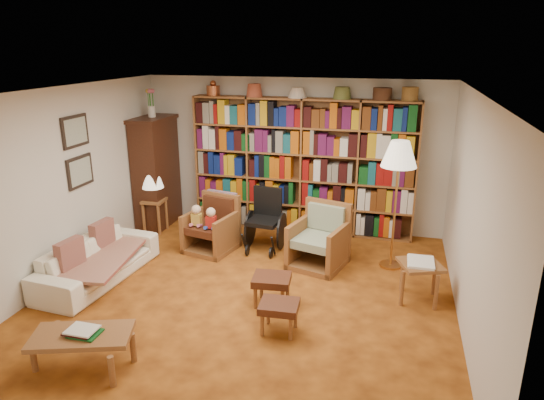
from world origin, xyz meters
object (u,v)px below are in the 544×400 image
(armchair_sage, at_px, (319,241))
(footstool_a, at_px, (272,282))
(footstool_b, at_px, (279,308))
(side_table_lamp, at_px, (155,209))
(floor_lamp, at_px, (399,159))
(armchair_leather, at_px, (213,227))
(coffee_table, at_px, (82,338))
(wheelchair, at_px, (266,221))
(side_table_papers, at_px, (420,269))
(sofa, at_px, (98,261))

(armchair_sage, height_order, footstool_a, armchair_sage)
(footstool_a, bearing_deg, footstool_b, -67.41)
(side_table_lamp, bearing_deg, floor_lamp, -5.99)
(armchair_leather, distance_m, coffee_table, 3.03)
(wheelchair, bearing_deg, coffee_table, -105.91)
(wheelchair, distance_m, side_table_papers, 2.49)
(sofa, distance_m, armchair_leather, 1.75)
(sofa, height_order, coffee_table, sofa)
(floor_lamp, bearing_deg, side_table_lamp, 174.01)
(armchair_sage, xyz_separation_m, side_table_papers, (1.35, -0.74, 0.08))
(armchair_sage, distance_m, footstool_a, 1.36)
(side_table_lamp, xyz_separation_m, coffee_table, (1.04, -3.46, -0.07))
(armchair_sage, distance_m, side_table_papers, 1.54)
(wheelchair, relative_size, footstool_b, 2.14)
(armchair_leather, bearing_deg, sofa, -128.87)
(footstool_a, bearing_deg, wheelchair, 107.71)
(wheelchair, bearing_deg, side_table_lamp, 174.35)
(armchair_sage, height_order, side_table_papers, armchair_sage)
(armchair_sage, distance_m, floor_lamp, 1.58)
(sofa, relative_size, footstool_a, 3.83)
(side_table_lamp, relative_size, footstool_b, 1.26)
(wheelchair, height_order, floor_lamp, floor_lamp)
(side_table_lamp, relative_size, floor_lamp, 0.31)
(footstool_b, relative_size, coffee_table, 0.42)
(sofa, bearing_deg, footstool_b, -98.38)
(armchair_leather, xyz_separation_m, footstool_b, (1.53, -1.97, -0.06))
(armchair_sage, distance_m, wheelchair, 0.96)
(armchair_sage, height_order, floor_lamp, floor_lamp)
(armchair_sage, relative_size, coffee_table, 0.87)
(side_table_lamp, bearing_deg, wheelchair, -5.65)
(sofa, distance_m, armchair_sage, 3.03)
(wheelchair, xyz_separation_m, side_table_papers, (2.24, -1.10, -0.01))
(side_table_lamp, height_order, footstool_b, side_table_lamp)
(footstool_b, height_order, coffee_table, coffee_table)
(sofa, distance_m, footstool_a, 2.40)
(side_table_papers, distance_m, footstool_b, 1.85)
(sofa, distance_m, footstool_b, 2.69)
(wheelchair, bearing_deg, armchair_leather, -162.72)
(side_table_papers, bearing_deg, footstool_a, -161.63)
(side_table_lamp, bearing_deg, side_table_papers, -17.10)
(armchair_sage, bearing_deg, armchair_leather, 175.92)
(armchair_sage, xyz_separation_m, wheelchair, (-0.89, 0.36, 0.09))
(sofa, xyz_separation_m, floor_lamp, (3.76, 1.39, 1.28))
(armchair_sage, relative_size, side_table_papers, 1.51)
(side_table_lamp, distance_m, side_table_papers, 4.40)
(side_table_lamp, xyz_separation_m, side_table_papers, (4.21, -1.29, 0.02))
(side_table_lamp, xyz_separation_m, footstool_a, (2.50, -1.86, -0.08))
(floor_lamp, xyz_separation_m, footstool_b, (-1.14, -1.99, -1.26))
(side_table_papers, distance_m, footstool_a, 1.80)
(sofa, xyz_separation_m, side_table_lamp, (-0.10, 1.80, 0.12))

